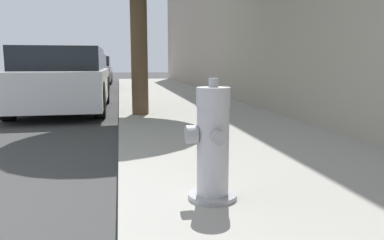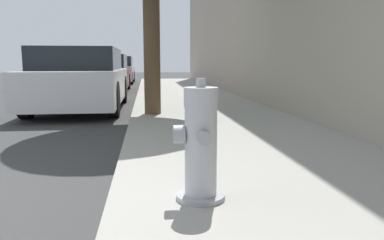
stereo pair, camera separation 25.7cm
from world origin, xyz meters
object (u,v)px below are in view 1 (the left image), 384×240
Objects in this scene: fire_hydrant at (212,145)px; parked_car_near at (64,80)px; parked_car_mid at (84,74)px; parked_car_far at (95,70)px.

fire_hydrant is 0.19× the size of parked_car_near.
parked_car_near reaches higher than parked_car_mid.
parked_car_mid is at bearing 90.63° from parked_car_near.
fire_hydrant is at bearing -83.97° from parked_car_far.
parked_car_near is at bearing -89.37° from parked_car_mid.
parked_car_far reaches higher than fire_hydrant.
parked_car_far is (0.02, 5.86, 0.02)m from parked_car_mid.
parked_car_near is (-1.82, 6.28, 0.18)m from fire_hydrant.
parked_car_near is at bearing 106.18° from fire_hydrant.
fire_hydrant is at bearing -73.82° from parked_car_near.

